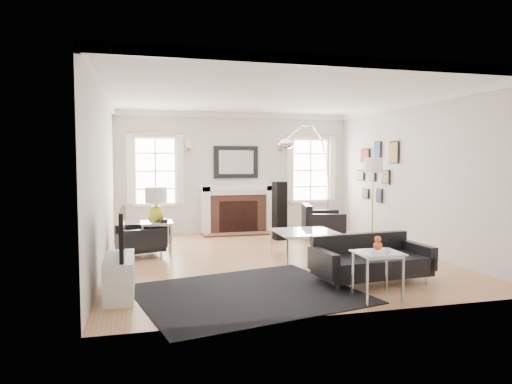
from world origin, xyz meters
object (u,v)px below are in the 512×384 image
object	(u,v)px
fireplace	(238,210)
gourd_lamp	(156,202)
sofa	(369,261)
armchair_right	(321,223)
coffee_table	(305,233)
armchair_left	(143,239)
arc_floor_lamp	(309,174)

from	to	relation	value
fireplace	gourd_lamp	xyz separation A→B (m)	(-1.92, -2.15, 0.42)
gourd_lamp	sofa	bearing A→B (deg)	-41.23
armchair_right	coffee_table	xyz separation A→B (m)	(-0.96, -1.64, 0.08)
armchair_left	coffee_table	bearing A→B (deg)	-16.44
fireplace	sofa	bearing A→B (deg)	-78.89
coffee_table	armchair_left	bearing A→B (deg)	163.56
armchair_left	arc_floor_lamp	bearing A→B (deg)	20.00
armchair_right	gourd_lamp	size ratio (longest dim) A/B	1.78
armchair_left	coffee_table	world-z (taller)	armchair_left
fireplace	arc_floor_lamp	distance (m)	1.85
arc_floor_lamp	gourd_lamp	bearing A→B (deg)	-158.00
coffee_table	gourd_lamp	world-z (taller)	gourd_lamp
armchair_right	arc_floor_lamp	xyz separation A→B (m)	(-0.10, 0.48, 1.04)
armchair_right	fireplace	bearing A→B (deg)	140.86
armchair_right	arc_floor_lamp	size ratio (longest dim) A/B	0.42
armchair_right	coffee_table	world-z (taller)	armchair_right
armchair_right	gourd_lamp	xyz separation A→B (m)	(-3.47, -0.88, 0.61)
fireplace	gourd_lamp	bearing A→B (deg)	-131.80
fireplace	coffee_table	world-z (taller)	fireplace
fireplace	armchair_left	world-z (taller)	fireplace
armchair_right	arc_floor_lamp	world-z (taller)	arc_floor_lamp
gourd_lamp	arc_floor_lamp	size ratio (longest dim) A/B	0.24
coffee_table	arc_floor_lamp	bearing A→B (deg)	67.82
coffee_table	gourd_lamp	xyz separation A→B (m)	(-2.51, 0.76, 0.53)
sofa	armchair_left	world-z (taller)	armchair_left
sofa	armchair_left	bearing A→B (deg)	140.39
armchair_left	armchair_right	size ratio (longest dim) A/B	0.92
arc_floor_lamp	armchair_right	bearing A→B (deg)	-78.30
fireplace	gourd_lamp	world-z (taller)	gourd_lamp
coffee_table	gourd_lamp	bearing A→B (deg)	163.23
fireplace	armchair_left	bearing A→B (deg)	-135.71
armchair_left	gourd_lamp	world-z (taller)	gourd_lamp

